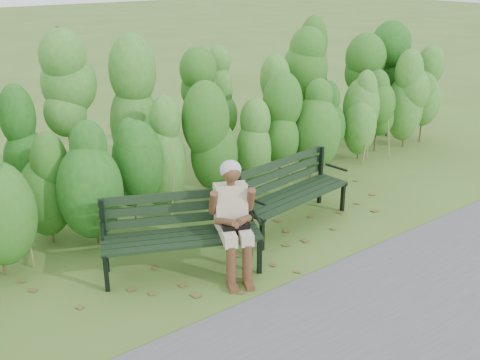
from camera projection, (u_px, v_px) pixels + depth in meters
ground at (257, 244)px, 7.05m from camera, size 80.00×80.00×0.00m
footpath at (399, 329)px, 5.41m from camera, size 60.00×2.50×0.01m
hedge_band at (176, 116)px, 7.97m from camera, size 11.04×1.67×2.42m
leaf_litter at (247, 259)px, 6.68m from camera, size 5.99×2.27×0.01m
bench_left at (180, 227)px, 6.31m from camera, size 1.84×1.24×0.88m
bench_right at (289, 188)px, 7.44m from camera, size 1.78×0.77×0.86m
seated_woman at (233, 213)px, 6.18m from camera, size 0.62×0.81×1.29m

